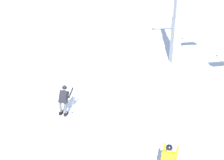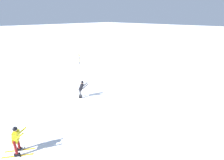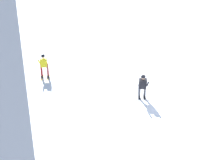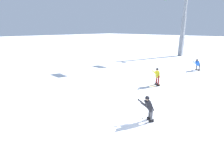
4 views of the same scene
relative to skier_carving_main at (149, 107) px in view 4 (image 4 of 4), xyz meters
name	(u,v)px [view 4 (image 4 of 4)]	position (x,y,z in m)	size (l,w,h in m)	color
ground_plane	(157,128)	(-0.36, -0.79, -0.92)	(260.00, 260.00, 0.00)	white
skier_carving_main	(149,107)	(0.00, 0.00, 0.00)	(1.62, 1.37, 1.71)	white
lift_tower_far	(183,30)	(26.52, 9.41, 3.88)	(0.74, 2.65, 11.49)	gray
skier_distant_uphill	(197,64)	(15.42, 2.51, -0.07)	(1.72, 1.20, 1.62)	black
skier_distant_downhill	(157,75)	(6.33, 3.06, 0.07)	(1.58, 1.33, 1.72)	yellow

